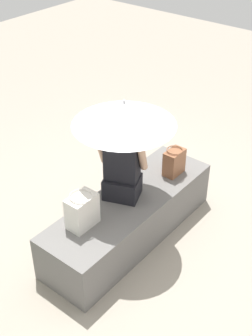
# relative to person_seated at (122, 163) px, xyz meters

# --- Properties ---
(ground_plane) EXTENTS (14.00, 14.00, 0.00)m
(ground_plane) POSITION_rel_person_seated_xyz_m (0.01, -0.09, -0.88)
(ground_plane) COLOR #9E9384
(stone_bench) EXTENTS (2.04, 0.64, 0.49)m
(stone_bench) POSITION_rel_person_seated_xyz_m (0.01, -0.09, -0.63)
(stone_bench) COLOR slate
(stone_bench) RESTS_ON ground
(person_seated) EXTENTS (0.39, 0.51, 0.90)m
(person_seated) POSITION_rel_person_seated_xyz_m (0.00, 0.00, 0.00)
(person_seated) COLOR black
(person_seated) RESTS_ON stone_bench
(parasol) EXTENTS (0.96, 0.96, 1.04)m
(parasol) POSITION_rel_person_seated_xyz_m (0.03, -0.00, 0.52)
(parasol) COLOR #B7B7BC
(parasol) RESTS_ON stone_bench
(handbag_black) EXTENTS (0.29, 0.21, 0.34)m
(handbag_black) POSITION_rel_person_seated_xyz_m (-0.57, 0.00, -0.22)
(handbag_black) COLOR silver
(handbag_black) RESTS_ON stone_bench
(tote_bag_canvas) EXTENTS (0.23, 0.18, 0.30)m
(tote_bag_canvas) POSITION_rel_person_seated_xyz_m (0.64, -0.18, -0.24)
(tote_bag_canvas) COLOR brown
(tote_bag_canvas) RESTS_ON stone_bench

